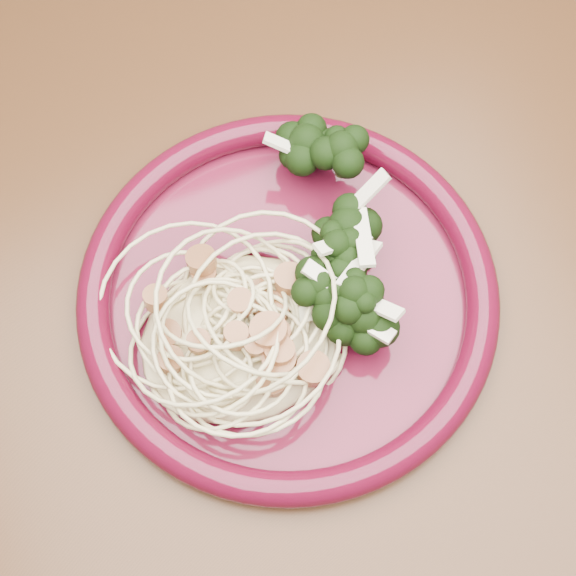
% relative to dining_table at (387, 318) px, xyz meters
% --- Properties ---
extents(dining_table, '(1.20, 0.80, 0.75)m').
position_rel_dining_table_xyz_m(dining_table, '(0.00, 0.00, 0.00)').
color(dining_table, '#472814').
rests_on(dining_table, ground).
extents(dinner_plate, '(0.38, 0.38, 0.02)m').
position_rel_dining_table_xyz_m(dinner_plate, '(-0.09, 0.01, 0.11)').
color(dinner_plate, '#4F0E20').
rests_on(dinner_plate, dining_table).
extents(spaghetti_pile, '(0.17, 0.16, 0.03)m').
position_rel_dining_table_xyz_m(spaghetti_pile, '(-0.13, -0.01, 0.12)').
color(spaghetti_pile, beige).
rests_on(spaghetti_pile, dinner_plate).
extents(scallop_cluster, '(0.15, 0.15, 0.04)m').
position_rel_dining_table_xyz_m(scallop_cluster, '(-0.13, -0.01, 0.16)').
color(scallop_cluster, '#A26A41').
rests_on(scallop_cluster, spaghetti_pile).
extents(broccoli_pile, '(0.14, 0.17, 0.05)m').
position_rel_dining_table_xyz_m(broccoli_pile, '(-0.03, 0.03, 0.13)').
color(broccoli_pile, black).
rests_on(broccoli_pile, dinner_plate).
extents(onion_garnish, '(0.10, 0.11, 0.05)m').
position_rel_dining_table_xyz_m(onion_garnish, '(-0.03, 0.03, 0.16)').
color(onion_garnish, '#EAE6C5').
rests_on(onion_garnish, broccoli_pile).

